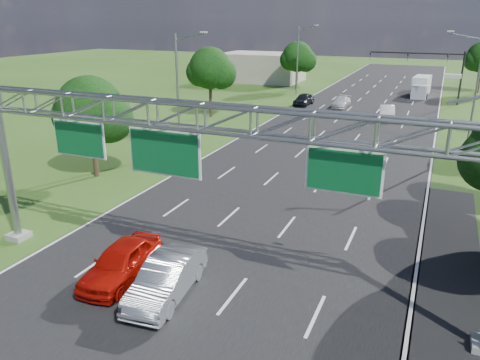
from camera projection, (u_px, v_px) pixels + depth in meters
The scene contains 18 objects.
ground at pixel (308, 168), 36.60m from camera, with size 220.00×220.00×0.00m, color #2A4815.
road at pixel (308, 168), 36.60m from camera, with size 18.00×180.00×0.02m, color black.
road_flare at pixel (447, 310), 18.93m from camera, with size 3.00×30.00×0.02m, color black.
sign_gantry at pixel (203, 132), 18.59m from camera, with size 23.50×1.00×9.56m.
traffic_signal at pixel (434, 65), 62.47m from camera, with size 12.21×0.24×7.00m.
streetlight_l_near at pixel (179, 88), 38.97m from camera, with size 2.97×0.22×10.16m.
streetlight_l_far at pixel (299, 57), 69.32m from camera, with size 2.97×0.22×10.16m.
streetlight_r_mid at pixel (474, 88), 39.22m from camera, with size 2.97×0.22×10.16m.
tree_verge_la at pixel (91, 113), 33.31m from camera, with size 5.76×4.80×7.40m.
tree_verge_lb at pixel (211, 70), 53.78m from camera, with size 5.76×4.80×8.06m.
tree_verge_lc at pixel (298, 58), 74.49m from camera, with size 5.76×4.80×7.62m.
building_left at pixel (262, 67), 85.60m from camera, with size 14.00×10.00×5.00m, color #A39B88.
red_coupe at pixel (121, 262), 20.97m from camera, with size 1.98×4.93×1.68m, color #BE1208.
silver_sedan at pixel (166, 278), 19.66m from camera, with size 1.77×5.07×1.67m, color #9CA0A7.
car_queue_a at pixel (341, 102), 61.24m from camera, with size 1.85×4.55×1.32m, color silver.
car_queue_c at pixel (304, 99), 62.53m from camera, with size 1.85×4.59×1.56m, color black.
car_queue_d at pixel (387, 112), 54.14m from camera, with size 1.63×4.68×1.54m, color silver.
box_truck at pixel (421, 87), 69.74m from camera, with size 2.61×7.59×2.82m.
Camera 1 is at (8.84, -4.12, 11.24)m, focal length 35.00 mm.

